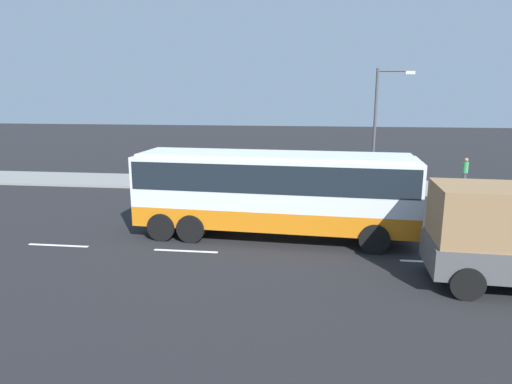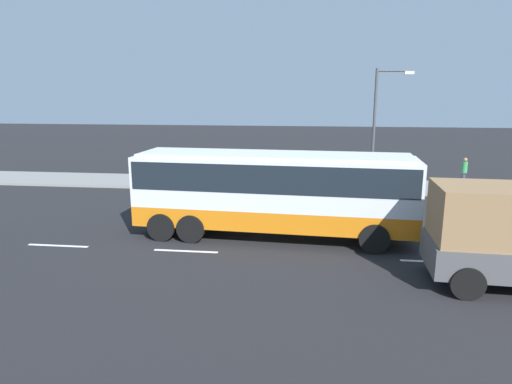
{
  "view_description": "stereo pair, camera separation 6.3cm",
  "coord_description": "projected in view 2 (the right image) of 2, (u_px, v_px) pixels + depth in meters",
  "views": [
    {
      "loc": [
        -0.21,
        -18.11,
        5.71
      ],
      "look_at": [
        -2.29,
        -1.41,
        1.96
      ],
      "focal_mm": 31.46,
      "sensor_mm": 36.0,
      "label": 1
    },
    {
      "loc": [
        -0.27,
        -18.12,
        5.71
      ],
      "look_at": [
        -2.29,
        -1.41,
        1.96
      ],
      "focal_mm": 31.46,
      "sensor_mm": 36.0,
      "label": 2
    }
  ],
  "objects": [
    {
      "name": "coach_bus",
      "position": [
        273.0,
        186.0,
        17.6
      ],
      "size": [
        11.02,
        3.19,
        3.39
      ],
      "rotation": [
        0.0,
        0.0,
        -0.06
      ],
      "color": "orange",
      "rests_on": "ground_plane"
    },
    {
      "name": "lane_centreline",
      "position": [
        319.0,
        257.0,
        15.9
      ],
      "size": [
        33.5,
        0.16,
        0.01
      ],
      "color": "white",
      "rests_on": "ground_plane"
    },
    {
      "name": "pedestrian_near_curb",
      "position": [
        464.0,
        170.0,
        26.57
      ],
      "size": [
        0.32,
        0.32,
        1.78
      ],
      "rotation": [
        0.0,
        0.0,
        5.58
      ],
      "color": "#38334C",
      "rests_on": "sidewalk_curb"
    },
    {
      "name": "sidewalk_curb",
      "position": [
        313.0,
        185.0,
        27.8
      ],
      "size": [
        80.0,
        4.0,
        0.15
      ],
      "primitive_type": "cube",
      "color": "gray",
      "rests_on": "ground_plane"
    },
    {
      "name": "pedestrian_at_crossing",
      "position": [
        246.0,
        170.0,
        27.6
      ],
      "size": [
        0.32,
        0.32,
        1.57
      ],
      "rotation": [
        0.0,
        0.0,
        4.1
      ],
      "color": "black",
      "rests_on": "sidewalk_curb"
    },
    {
      "name": "street_lamp",
      "position": [
        378.0,
        121.0,
        24.98
      ],
      "size": [
        2.04,
        0.24,
        6.84
      ],
      "color": "#47474C",
      "rests_on": "sidewalk_curb"
    },
    {
      "name": "ground_plane",
      "position": [
        314.0,
        232.0,
        18.77
      ],
      "size": [
        120.0,
        120.0,
        0.0
      ],
      "primitive_type": "plane",
      "color": "black"
    }
  ]
}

